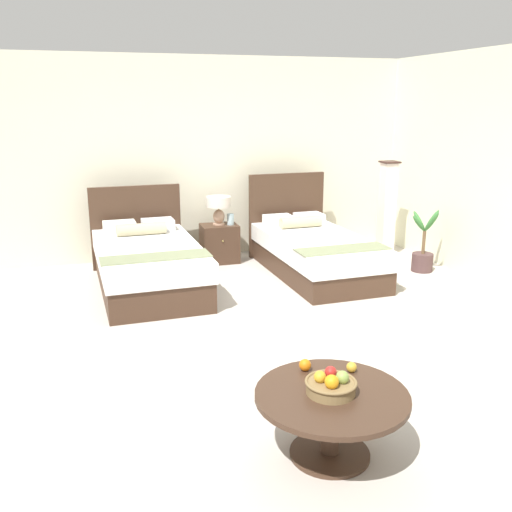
{
  "coord_description": "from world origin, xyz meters",
  "views": [
    {
      "loc": [
        -1.73,
        -4.89,
        2.2
      ],
      "look_at": [
        -0.11,
        0.51,
        0.66
      ],
      "focal_mm": 39.96,
      "sensor_mm": 36.0,
      "label": 1
    }
  ],
  "objects_px": {
    "table_lamp": "(219,206)",
    "fruit_bowl": "(331,385)",
    "bed_near_corner": "(314,251)",
    "vase": "(230,219)",
    "coffee_table": "(331,408)",
    "bed_near_window": "(148,263)",
    "loose_apple": "(352,367)",
    "potted_palm": "(423,254)",
    "loose_orange": "(305,365)",
    "floor_lamp_corner": "(387,209)",
    "nightstand": "(220,243)"
  },
  "relations": [
    {
      "from": "bed_near_window",
      "to": "potted_palm",
      "type": "relative_size",
      "value": 2.57
    },
    {
      "from": "vase",
      "to": "loose_apple",
      "type": "xyz_separation_m",
      "value": [
        -0.28,
        -4.38,
        -0.14
      ]
    },
    {
      "from": "nightstand",
      "to": "vase",
      "type": "xyz_separation_m",
      "value": [
        0.15,
        -0.04,
        0.34
      ]
    },
    {
      "from": "loose_apple",
      "to": "loose_orange",
      "type": "height_order",
      "value": "loose_orange"
    },
    {
      "from": "coffee_table",
      "to": "loose_orange",
      "type": "bearing_deg",
      "value": 98.24
    },
    {
      "from": "table_lamp",
      "to": "fruit_bowl",
      "type": "xyz_separation_m",
      "value": [
        -0.38,
        -4.67,
        -0.3
      ]
    },
    {
      "from": "bed_near_corner",
      "to": "fruit_bowl",
      "type": "bearing_deg",
      "value": -110.96
    },
    {
      "from": "bed_near_corner",
      "to": "potted_palm",
      "type": "relative_size",
      "value": 2.63
    },
    {
      "from": "table_lamp",
      "to": "loose_orange",
      "type": "height_order",
      "value": "table_lamp"
    },
    {
      "from": "bed_near_corner",
      "to": "vase",
      "type": "distance_m",
      "value": 1.28
    },
    {
      "from": "table_lamp",
      "to": "loose_orange",
      "type": "relative_size",
      "value": 4.82
    },
    {
      "from": "coffee_table",
      "to": "loose_apple",
      "type": "distance_m",
      "value": 0.36
    },
    {
      "from": "nightstand",
      "to": "coffee_table",
      "type": "distance_m",
      "value": 4.66
    },
    {
      "from": "bed_near_window",
      "to": "loose_apple",
      "type": "distance_m",
      "value": 3.66
    },
    {
      "from": "bed_near_corner",
      "to": "vase",
      "type": "height_order",
      "value": "bed_near_corner"
    },
    {
      "from": "bed_near_corner",
      "to": "loose_apple",
      "type": "xyz_separation_m",
      "value": [
        -1.19,
        -3.54,
        0.18
      ]
    },
    {
      "from": "bed_near_window",
      "to": "table_lamp",
      "type": "height_order",
      "value": "bed_near_window"
    },
    {
      "from": "loose_orange",
      "to": "potted_palm",
      "type": "xyz_separation_m",
      "value": [
        2.9,
        3.1,
        -0.25
      ]
    },
    {
      "from": "loose_orange",
      "to": "potted_palm",
      "type": "relative_size",
      "value": 0.1
    },
    {
      "from": "loose_apple",
      "to": "table_lamp",
      "type": "bearing_deg",
      "value": 88.39
    },
    {
      "from": "nightstand",
      "to": "bed_near_corner",
      "type": "bearing_deg",
      "value": -39.48
    },
    {
      "from": "potted_palm",
      "to": "nightstand",
      "type": "bearing_deg",
      "value": 154.01
    },
    {
      "from": "loose_apple",
      "to": "potted_palm",
      "type": "xyz_separation_m",
      "value": [
        2.61,
        3.21,
        -0.24
      ]
    },
    {
      "from": "loose_apple",
      "to": "loose_orange",
      "type": "relative_size",
      "value": 0.85
    },
    {
      "from": "bed_near_corner",
      "to": "floor_lamp_corner",
      "type": "height_order",
      "value": "floor_lamp_corner"
    },
    {
      "from": "bed_near_window",
      "to": "potted_palm",
      "type": "height_order",
      "value": "bed_near_window"
    },
    {
      "from": "loose_apple",
      "to": "floor_lamp_corner",
      "type": "relative_size",
      "value": 0.05
    },
    {
      "from": "nightstand",
      "to": "fruit_bowl",
      "type": "height_order",
      "value": "fruit_bowl"
    },
    {
      "from": "bed_near_corner",
      "to": "nightstand",
      "type": "relative_size",
      "value": 4.18
    },
    {
      "from": "loose_apple",
      "to": "floor_lamp_corner",
      "type": "distance_m",
      "value": 4.8
    },
    {
      "from": "bed_near_window",
      "to": "fruit_bowl",
      "type": "distance_m",
      "value": 3.83
    },
    {
      "from": "potted_palm",
      "to": "bed_near_corner",
      "type": "bearing_deg",
      "value": 166.77
    },
    {
      "from": "nightstand",
      "to": "loose_orange",
      "type": "distance_m",
      "value": 4.34
    },
    {
      "from": "table_lamp",
      "to": "potted_palm",
      "type": "xyz_separation_m",
      "value": [
        2.49,
        -1.23,
        -0.57
      ]
    },
    {
      "from": "bed_near_window",
      "to": "table_lamp",
      "type": "xyz_separation_m",
      "value": [
        1.09,
        0.91,
        0.49
      ]
    },
    {
      "from": "coffee_table",
      "to": "fruit_bowl",
      "type": "relative_size",
      "value": 2.97
    },
    {
      "from": "bed_near_window",
      "to": "fruit_bowl",
      "type": "bearing_deg",
      "value": -79.19
    },
    {
      "from": "loose_orange",
      "to": "potted_palm",
      "type": "distance_m",
      "value": 4.25
    },
    {
      "from": "fruit_bowl",
      "to": "potted_palm",
      "type": "bearing_deg",
      "value": 50.16
    },
    {
      "from": "coffee_table",
      "to": "floor_lamp_corner",
      "type": "relative_size",
      "value": 0.7
    },
    {
      "from": "bed_near_corner",
      "to": "vase",
      "type": "relative_size",
      "value": 14.63
    },
    {
      "from": "loose_apple",
      "to": "floor_lamp_corner",
      "type": "bearing_deg",
      "value": 58.13
    },
    {
      "from": "bed_near_window",
      "to": "table_lamp",
      "type": "bearing_deg",
      "value": 39.81
    },
    {
      "from": "bed_near_window",
      "to": "fruit_bowl",
      "type": "relative_size",
      "value": 6.7
    },
    {
      "from": "loose_orange",
      "to": "coffee_table",
      "type": "bearing_deg",
      "value": -81.76
    },
    {
      "from": "bed_near_corner",
      "to": "fruit_bowl",
      "type": "xyz_separation_m",
      "value": [
        -1.44,
        -3.77,
        0.21
      ]
    },
    {
      "from": "table_lamp",
      "to": "potted_palm",
      "type": "bearing_deg",
      "value": -26.36
    },
    {
      "from": "bed_near_corner",
      "to": "vase",
      "type": "xyz_separation_m",
      "value": [
        -0.92,
        0.84,
        0.32
      ]
    },
    {
      "from": "coffee_table",
      "to": "loose_orange",
      "type": "relative_size",
      "value": 11.88
    },
    {
      "from": "table_lamp",
      "to": "fruit_bowl",
      "type": "height_order",
      "value": "table_lamp"
    }
  ]
}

